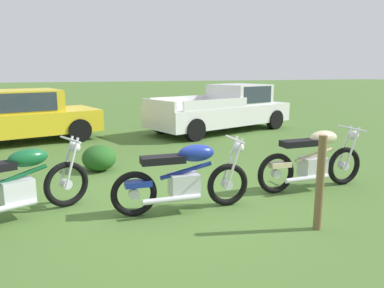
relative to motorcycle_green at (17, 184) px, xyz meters
name	(u,v)px	position (x,y,z in m)	size (l,w,h in m)	color
ground_plane	(177,202)	(2.18, -0.04, -0.48)	(120.00, 120.00, 0.00)	#476B2D
motorcycle_green	(17,184)	(0.00, 0.00, 0.00)	(1.92, 1.09, 1.02)	black
motorcycle_blue	(184,178)	(2.19, -0.40, 0.00)	(2.00, 0.64, 1.02)	black
motorcycle_cream	(313,160)	(4.51, -0.11, 0.01)	(2.03, 0.64, 1.02)	black
car_yellow	(10,113)	(-0.85, 5.79, 0.36)	(4.50, 2.98, 1.43)	gold
pickup_truck_white	(226,108)	(5.54, 6.01, 0.27)	(5.18, 3.38, 1.49)	silver
shrub_low	(99,158)	(1.20, 2.17, -0.22)	(0.66, 0.70, 0.51)	#23581E
fence_post_wooden	(320,183)	(3.59, -1.51, 0.12)	(0.10, 0.10, 1.19)	brown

